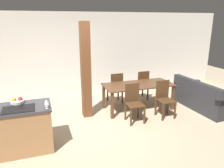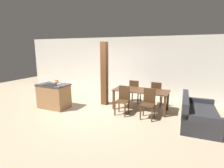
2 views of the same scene
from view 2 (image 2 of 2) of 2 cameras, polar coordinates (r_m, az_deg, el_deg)
name	(u,v)px [view 2 (image 2 of 2)]	position (r m, az deg, el deg)	size (l,w,h in m)	color
ground_plane	(95,109)	(6.51, -5.60, -8.10)	(16.00, 16.00, 0.00)	tan
wall_back	(121,66)	(8.49, 3.06, 5.94)	(11.20, 0.08, 2.70)	silver
kitchen_island	(54,96)	(6.85, -18.44, -3.69)	(1.14, 0.71, 0.91)	#9E7047
fruit_bowl	(56,82)	(6.91, -17.79, 0.66)	(0.25, 0.25, 0.12)	silver
wine_glass_near	(58,84)	(6.20, -17.19, 0.15)	(0.08, 0.08, 0.14)	silver
wine_glass_middle	(60,83)	(6.27, -16.62, 0.30)	(0.08, 0.08, 0.14)	silver
dining_table	(141,92)	(6.32, 9.39, -2.74)	(1.92, 0.86, 0.73)	#51331E
dining_chair_near_left	(123,100)	(5.88, 3.53, -5.11)	(0.40, 0.40, 0.94)	#472D19
dining_chair_near_right	(148,103)	(5.64, 11.80, -6.08)	(0.40, 0.40, 0.94)	#472D19
dining_chair_far_left	(135,91)	(7.08, 7.40, -2.29)	(0.40, 0.40, 0.94)	#472D19
dining_chair_far_right	(156,93)	(6.88, 14.30, -2.97)	(0.40, 0.40, 0.94)	#472D19
couch	(197,115)	(5.71, 26.07, -9.22)	(1.02, 1.83, 0.83)	#2D2D33
timber_post	(104,74)	(6.75, -2.50, 3.29)	(0.23, 0.23, 2.43)	brown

